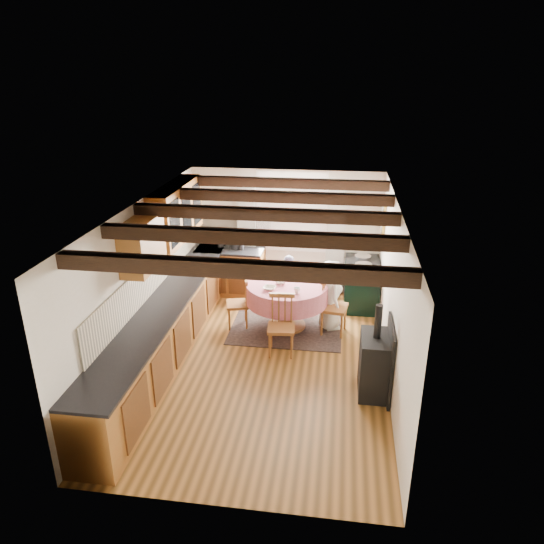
# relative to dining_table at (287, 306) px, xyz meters

# --- Properties ---
(floor) EXTENTS (3.60, 5.50, 0.00)m
(floor) POSITION_rel_dining_table_xyz_m (-0.20, -1.14, -0.41)
(floor) COLOR #A0662C
(floor) RESTS_ON ground
(ceiling) EXTENTS (3.60, 5.50, 0.00)m
(ceiling) POSITION_rel_dining_table_xyz_m (-0.20, -1.14, 1.99)
(ceiling) COLOR white
(ceiling) RESTS_ON ground
(wall_back) EXTENTS (3.60, 0.00, 2.40)m
(wall_back) POSITION_rel_dining_table_xyz_m (-0.20, 1.61, 0.79)
(wall_back) COLOR silver
(wall_back) RESTS_ON ground
(wall_front) EXTENTS (3.60, 0.00, 2.40)m
(wall_front) POSITION_rel_dining_table_xyz_m (-0.20, -3.89, 0.79)
(wall_front) COLOR silver
(wall_front) RESTS_ON ground
(wall_left) EXTENTS (0.00, 5.50, 2.40)m
(wall_left) POSITION_rel_dining_table_xyz_m (-2.00, -1.14, 0.79)
(wall_left) COLOR silver
(wall_left) RESTS_ON ground
(wall_right) EXTENTS (0.00, 5.50, 2.40)m
(wall_right) POSITION_rel_dining_table_xyz_m (1.60, -1.14, 0.79)
(wall_right) COLOR silver
(wall_right) RESTS_ON ground
(beam_a) EXTENTS (3.60, 0.16, 0.16)m
(beam_a) POSITION_rel_dining_table_xyz_m (-0.20, -3.14, 1.90)
(beam_a) COLOR black
(beam_a) RESTS_ON ceiling
(beam_b) EXTENTS (3.60, 0.16, 0.16)m
(beam_b) POSITION_rel_dining_table_xyz_m (-0.20, -2.14, 1.90)
(beam_b) COLOR black
(beam_b) RESTS_ON ceiling
(beam_c) EXTENTS (3.60, 0.16, 0.16)m
(beam_c) POSITION_rel_dining_table_xyz_m (-0.20, -1.14, 1.90)
(beam_c) COLOR black
(beam_c) RESTS_ON ceiling
(beam_d) EXTENTS (3.60, 0.16, 0.16)m
(beam_d) POSITION_rel_dining_table_xyz_m (-0.20, -0.14, 1.90)
(beam_d) COLOR black
(beam_d) RESTS_ON ceiling
(beam_e) EXTENTS (3.60, 0.16, 0.16)m
(beam_e) POSITION_rel_dining_table_xyz_m (-0.20, 0.86, 1.90)
(beam_e) COLOR black
(beam_e) RESTS_ON ceiling
(splash_left) EXTENTS (0.02, 4.50, 0.55)m
(splash_left) POSITION_rel_dining_table_xyz_m (-1.98, -0.84, 0.79)
(splash_left) COLOR beige
(splash_left) RESTS_ON wall_left
(splash_back) EXTENTS (1.40, 0.02, 0.55)m
(splash_back) POSITION_rel_dining_table_xyz_m (-1.20, 1.59, 0.79)
(splash_back) COLOR beige
(splash_back) RESTS_ON wall_back
(base_cabinet_left) EXTENTS (0.60, 5.30, 0.88)m
(base_cabinet_left) POSITION_rel_dining_table_xyz_m (-1.70, -1.14, 0.03)
(base_cabinet_left) COLOR #94511E
(base_cabinet_left) RESTS_ON floor
(base_cabinet_back) EXTENTS (1.30, 0.60, 0.88)m
(base_cabinet_back) POSITION_rel_dining_table_xyz_m (-1.25, 1.31, 0.03)
(base_cabinet_back) COLOR #94511E
(base_cabinet_back) RESTS_ON floor
(worktop_left) EXTENTS (0.64, 5.30, 0.04)m
(worktop_left) POSITION_rel_dining_table_xyz_m (-1.68, -1.14, 0.49)
(worktop_left) COLOR black
(worktop_left) RESTS_ON base_cabinet_left
(worktop_back) EXTENTS (1.30, 0.64, 0.04)m
(worktop_back) POSITION_rel_dining_table_xyz_m (-1.25, 1.29, 0.49)
(worktop_back) COLOR black
(worktop_back) RESTS_ON base_cabinet_back
(wall_cabinet_glass) EXTENTS (0.34, 1.80, 0.90)m
(wall_cabinet_glass) POSITION_rel_dining_table_xyz_m (-1.83, 0.06, 1.54)
(wall_cabinet_glass) COLOR #94511E
(wall_cabinet_glass) RESTS_ON wall_left
(wall_cabinet_solid) EXTENTS (0.34, 0.90, 0.70)m
(wall_cabinet_solid) POSITION_rel_dining_table_xyz_m (-1.83, -1.44, 1.49)
(wall_cabinet_solid) COLOR #94511E
(wall_cabinet_solid) RESTS_ON wall_left
(window_frame) EXTENTS (1.34, 0.03, 1.54)m
(window_frame) POSITION_rel_dining_table_xyz_m (-0.10, 1.60, 1.19)
(window_frame) COLOR white
(window_frame) RESTS_ON wall_back
(window_pane) EXTENTS (1.20, 0.01, 1.40)m
(window_pane) POSITION_rel_dining_table_xyz_m (-0.10, 1.60, 1.19)
(window_pane) COLOR white
(window_pane) RESTS_ON wall_back
(curtain_left) EXTENTS (0.35, 0.10, 2.10)m
(curtain_left) POSITION_rel_dining_table_xyz_m (-0.95, 1.51, 0.69)
(curtain_left) COLOR #AEB2A8
(curtain_left) RESTS_ON wall_back
(curtain_right) EXTENTS (0.35, 0.10, 2.10)m
(curtain_right) POSITION_rel_dining_table_xyz_m (0.75, 1.51, 0.69)
(curtain_right) COLOR #AEB2A8
(curtain_right) RESTS_ON wall_back
(curtain_rod) EXTENTS (2.00, 0.03, 0.03)m
(curtain_rod) POSITION_rel_dining_table_xyz_m (-0.10, 1.51, 1.79)
(curtain_rod) COLOR black
(curtain_rod) RESTS_ON wall_back
(wall_picture) EXTENTS (0.04, 0.50, 0.60)m
(wall_picture) POSITION_rel_dining_table_xyz_m (1.57, 1.16, 1.29)
(wall_picture) COLOR gold
(wall_picture) RESTS_ON wall_right
(wall_plate) EXTENTS (0.30, 0.02, 0.30)m
(wall_plate) POSITION_rel_dining_table_xyz_m (0.85, 1.58, 1.29)
(wall_plate) COLOR silver
(wall_plate) RESTS_ON wall_back
(rug) EXTENTS (1.87, 1.46, 0.01)m
(rug) POSITION_rel_dining_table_xyz_m (-0.00, 0.00, -0.40)
(rug) COLOR black
(rug) RESTS_ON floor
(dining_table) EXTENTS (1.35, 1.35, 0.82)m
(dining_table) POSITION_rel_dining_table_xyz_m (0.00, 0.00, 0.00)
(dining_table) COLOR pink
(dining_table) RESTS_ON floor
(chair_near) EXTENTS (0.44, 0.46, 0.96)m
(chair_near) POSITION_rel_dining_table_xyz_m (0.01, -0.85, 0.07)
(chair_near) COLOR brown
(chair_near) RESTS_ON floor
(chair_left) EXTENTS (0.48, 0.47, 0.89)m
(chair_left) POSITION_rel_dining_table_xyz_m (-0.84, -0.05, 0.04)
(chair_left) COLOR brown
(chair_left) RESTS_ON floor
(chair_right) EXTENTS (0.51, 0.50, 1.00)m
(chair_right) POSITION_rel_dining_table_xyz_m (0.79, -0.06, 0.09)
(chair_right) COLOR brown
(chair_right) RESTS_ON floor
(aga_range) EXTENTS (0.62, 0.96, 0.89)m
(aga_range) POSITION_rel_dining_table_xyz_m (1.27, 1.06, 0.03)
(aga_range) COLOR black
(aga_range) RESTS_ON floor
(cast_iron_stove) EXTENTS (0.39, 0.66, 1.32)m
(cast_iron_stove) POSITION_rel_dining_table_xyz_m (1.38, -1.67, 0.25)
(cast_iron_stove) COLOR black
(cast_iron_stove) RESTS_ON floor
(child_far) EXTENTS (0.42, 0.32, 1.03)m
(child_far) POSITION_rel_dining_table_xyz_m (-0.06, 0.81, 0.10)
(child_far) COLOR #474B66
(child_far) RESTS_ON floor
(child_right) EXTENTS (0.56, 0.69, 1.21)m
(child_right) POSITION_rel_dining_table_xyz_m (0.72, 0.12, 0.20)
(child_right) COLOR silver
(child_right) RESTS_ON floor
(bowl_a) EXTENTS (0.24, 0.24, 0.05)m
(bowl_a) POSITION_rel_dining_table_xyz_m (-0.26, -0.27, 0.43)
(bowl_a) COLOR silver
(bowl_a) RESTS_ON dining_table
(bowl_b) EXTENTS (0.19, 0.19, 0.05)m
(bowl_b) POSITION_rel_dining_table_xyz_m (-0.11, -0.00, 0.44)
(bowl_b) COLOR silver
(bowl_b) RESTS_ON dining_table
(cup) EXTENTS (0.15, 0.15, 0.10)m
(cup) POSITION_rel_dining_table_xyz_m (0.20, -0.36, 0.46)
(cup) COLOR silver
(cup) RESTS_ON dining_table
(canister_tall) EXTENTS (0.14, 0.14, 0.24)m
(canister_tall) POSITION_rel_dining_table_xyz_m (-1.44, 1.39, 0.63)
(canister_tall) COLOR #262628
(canister_tall) RESTS_ON worktop_back
(canister_wide) EXTENTS (0.19, 0.19, 0.21)m
(canister_wide) POSITION_rel_dining_table_xyz_m (-1.15, 1.32, 0.61)
(canister_wide) COLOR #262628
(canister_wide) RESTS_ON worktop_back
(canister_slim) EXTENTS (0.11, 0.11, 0.30)m
(canister_slim) POSITION_rel_dining_table_xyz_m (-1.02, 1.27, 0.66)
(canister_slim) COLOR #262628
(canister_slim) RESTS_ON worktop_back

